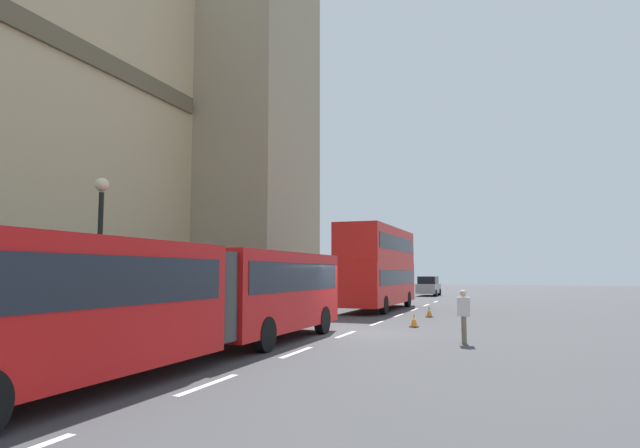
{
  "coord_description": "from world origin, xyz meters",
  "views": [
    {
      "loc": [
        -19.35,
        -5.89,
        2.26
      ],
      "look_at": [
        9.76,
        4.81,
        5.06
      ],
      "focal_mm": 30.0,
      "sensor_mm": 36.0,
      "label": 1
    }
  ],
  "objects_px": {
    "double_decker_bus": "(378,265)",
    "traffic_cone_middle": "(429,311)",
    "traffic_cone_west": "(414,320)",
    "pedestrian_near_cones": "(464,314)",
    "articulated_bus": "(192,292)",
    "sedan_lead": "(429,286)",
    "street_lamp": "(100,247)"
  },
  "relations": [
    {
      "from": "double_decker_bus",
      "to": "pedestrian_near_cones",
      "type": "distance_m",
      "value": 15.41
    },
    {
      "from": "articulated_bus",
      "to": "double_decker_bus",
      "type": "bearing_deg",
      "value": 0.01
    },
    {
      "from": "traffic_cone_west",
      "to": "articulated_bus",
      "type": "bearing_deg",
      "value": 159.76
    },
    {
      "from": "traffic_cone_west",
      "to": "traffic_cone_middle",
      "type": "xyz_separation_m",
      "value": [
        5.19,
        0.16,
        0.0
      ]
    },
    {
      "from": "articulated_bus",
      "to": "traffic_cone_middle",
      "type": "distance_m",
      "value": 16.08
    },
    {
      "from": "traffic_cone_west",
      "to": "sedan_lead",
      "type": "bearing_deg",
      "value": 7.56
    },
    {
      "from": "street_lamp",
      "to": "sedan_lead",
      "type": "bearing_deg",
      "value": -6.48
    },
    {
      "from": "traffic_cone_middle",
      "to": "pedestrian_near_cones",
      "type": "height_order",
      "value": "pedestrian_near_cones"
    },
    {
      "from": "articulated_bus",
      "to": "pedestrian_near_cones",
      "type": "height_order",
      "value": "articulated_bus"
    },
    {
      "from": "traffic_cone_middle",
      "to": "sedan_lead",
      "type": "bearing_deg",
      "value": 8.76
    },
    {
      "from": "street_lamp",
      "to": "articulated_bus",
      "type": "bearing_deg",
      "value": -109.62
    },
    {
      "from": "traffic_cone_west",
      "to": "pedestrian_near_cones",
      "type": "bearing_deg",
      "value": -152.06
    },
    {
      "from": "pedestrian_near_cones",
      "to": "double_decker_bus",
      "type": "bearing_deg",
      "value": 24.12
    },
    {
      "from": "articulated_bus",
      "to": "traffic_cone_middle",
      "type": "relative_size",
      "value": 28.31
    },
    {
      "from": "sedan_lead",
      "to": "pedestrian_near_cones",
      "type": "distance_m",
      "value": 34.95
    },
    {
      "from": "articulated_bus",
      "to": "traffic_cone_middle",
      "type": "xyz_separation_m",
      "value": [
        15.59,
        -3.67,
        -1.46
      ]
    },
    {
      "from": "traffic_cone_middle",
      "to": "street_lamp",
      "type": "xyz_separation_m",
      "value": [
        -13.98,
        8.18,
        2.77
      ]
    },
    {
      "from": "articulated_bus",
      "to": "double_decker_bus",
      "type": "relative_size",
      "value": 1.59
    },
    {
      "from": "double_decker_bus",
      "to": "sedan_lead",
      "type": "distance_m",
      "value": 20.48
    },
    {
      "from": "sedan_lead",
      "to": "traffic_cone_west",
      "type": "distance_m",
      "value": 30.08
    },
    {
      "from": "articulated_bus",
      "to": "street_lamp",
      "type": "xyz_separation_m",
      "value": [
        1.61,
        4.51,
        1.31
      ]
    },
    {
      "from": "double_decker_bus",
      "to": "traffic_cone_middle",
      "type": "bearing_deg",
      "value": -138.99
    },
    {
      "from": "sedan_lead",
      "to": "street_lamp",
      "type": "relative_size",
      "value": 0.83
    },
    {
      "from": "sedan_lead",
      "to": "traffic_cone_middle",
      "type": "distance_m",
      "value": 24.93
    },
    {
      "from": "articulated_bus",
      "to": "traffic_cone_west",
      "type": "relative_size",
      "value": 28.31
    },
    {
      "from": "pedestrian_near_cones",
      "to": "street_lamp",
      "type": "bearing_deg",
      "value": 111.53
    },
    {
      "from": "traffic_cone_middle",
      "to": "pedestrian_near_cones",
      "type": "xyz_separation_m",
      "value": [
        -9.74,
        -2.58,
        0.63
      ]
    },
    {
      "from": "pedestrian_near_cones",
      "to": "articulated_bus",
      "type": "bearing_deg",
      "value": 133.1
    },
    {
      "from": "double_decker_bus",
      "to": "street_lamp",
      "type": "bearing_deg",
      "value": 166.11
    },
    {
      "from": "double_decker_bus",
      "to": "pedestrian_near_cones",
      "type": "relative_size",
      "value": 6.13
    },
    {
      "from": "traffic_cone_west",
      "to": "pedestrian_near_cones",
      "type": "height_order",
      "value": "pedestrian_near_cones"
    },
    {
      "from": "double_decker_bus",
      "to": "sedan_lead",
      "type": "xyz_separation_m",
      "value": [
        20.4,
        0.12,
        -1.8
      ]
    }
  ]
}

